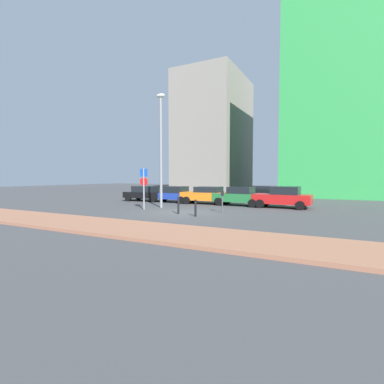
# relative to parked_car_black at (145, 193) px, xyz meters

# --- Properties ---
(ground_plane) EXTENTS (120.00, 120.00, 0.00)m
(ground_plane) POSITION_rel_parked_car_black_xyz_m (7.36, -6.00, -0.76)
(ground_plane) COLOR #424244
(sidewalk_brick) EXTENTS (40.00, 3.26, 0.14)m
(sidewalk_brick) POSITION_rel_parked_car_black_xyz_m (7.36, -12.34, -0.69)
(sidewalk_brick) COLOR #9E664C
(sidewalk_brick) RESTS_ON ground
(parked_car_black) EXTENTS (4.11, 2.21, 1.44)m
(parked_car_black) POSITION_rel_parked_car_black_xyz_m (0.00, 0.00, 0.00)
(parked_car_black) COLOR black
(parked_car_black) RESTS_ON ground
(parked_car_blue) EXTENTS (4.43, 2.08, 1.47)m
(parked_car_blue) POSITION_rel_parked_car_black_xyz_m (3.05, 0.11, -0.01)
(parked_car_blue) COLOR #1E389E
(parked_car_blue) RESTS_ON ground
(parked_car_orange) EXTENTS (4.28, 2.30, 1.48)m
(parked_car_orange) POSITION_rel_parked_car_black_xyz_m (6.34, 0.17, 0.02)
(parked_car_orange) COLOR orange
(parked_car_orange) RESTS_ON ground
(parked_car_green) EXTENTS (4.15, 2.09, 1.51)m
(parked_car_green) POSITION_rel_parked_car_black_xyz_m (9.34, -0.02, 0.02)
(parked_car_green) COLOR #237238
(parked_car_green) RESTS_ON ground
(parked_car_red) EXTENTS (4.18, 2.11, 1.61)m
(parked_car_red) POSITION_rel_parked_car_black_xyz_m (12.72, -0.10, 0.06)
(parked_car_red) COLOR red
(parked_car_red) RESTS_ON ground
(parking_sign_post) EXTENTS (0.60, 0.13, 2.92)m
(parking_sign_post) POSITION_rel_parked_car_black_xyz_m (4.11, -5.69, 1.08)
(parking_sign_post) COLOR gray
(parking_sign_post) RESTS_ON ground
(parking_meter) EXTENTS (0.18, 0.14, 1.40)m
(parking_meter) POSITION_rel_parked_car_black_xyz_m (9.73, -4.85, 0.15)
(parking_meter) COLOR #4C4C51
(parking_meter) RESTS_ON ground
(street_lamp) EXTENTS (0.70, 0.36, 8.45)m
(street_lamp) POSITION_rel_parked_car_black_xyz_m (4.56, -4.16, 4.11)
(street_lamp) COLOR gray
(street_lamp) RESTS_ON ground
(traffic_bollard_near) EXTENTS (0.13, 0.13, 1.05)m
(traffic_bollard_near) POSITION_rel_parked_car_black_xyz_m (7.50, -6.67, -0.23)
(traffic_bollard_near) COLOR black
(traffic_bollard_near) RESTS_ON ground
(traffic_bollard_mid) EXTENTS (0.13, 0.13, 0.99)m
(traffic_bollard_mid) POSITION_rel_parked_car_black_xyz_m (8.96, -7.18, -0.26)
(traffic_bollard_mid) COLOR black
(traffic_bollard_mid) RESTS_ON ground
(building_colorful_midrise) EXTENTS (19.96, 17.44, 22.75)m
(building_colorful_midrise) POSITION_rel_parked_car_black_xyz_m (20.33, 19.34, 10.62)
(building_colorful_midrise) COLOR green
(building_colorful_midrise) RESTS_ON ground
(building_under_construction) EXTENTS (10.00, 14.49, 19.79)m
(building_under_construction) POSITION_rel_parked_car_black_xyz_m (-3.37, 24.86, 9.13)
(building_under_construction) COLOR gray
(building_under_construction) RESTS_ON ground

